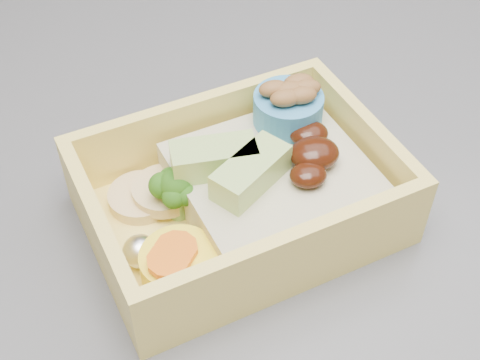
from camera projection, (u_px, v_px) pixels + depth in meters
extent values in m
cube|color=#313236|center=(3.00, 242.00, 0.49)|extent=(1.24, 0.84, 0.04)
cube|color=#FFE169|center=(240.00, 215.00, 0.47)|extent=(0.24, 0.20, 0.01)
cube|color=#FFE169|center=(198.00, 125.00, 0.50)|extent=(0.20, 0.06, 0.05)
cube|color=#FFE169|center=(291.00, 260.00, 0.41)|extent=(0.20, 0.06, 0.05)
cube|color=#FFE169|center=(362.00, 142.00, 0.48)|extent=(0.04, 0.13, 0.05)
cube|color=#FFE169|center=(100.00, 236.00, 0.42)|extent=(0.04, 0.13, 0.05)
cube|color=tan|center=(272.00, 183.00, 0.47)|extent=(0.15, 0.14, 0.03)
ellipsoid|color=black|center=(314.00, 154.00, 0.45)|extent=(0.04, 0.04, 0.02)
ellipsoid|color=black|center=(309.00, 134.00, 0.47)|extent=(0.03, 0.03, 0.02)
ellipsoid|color=black|center=(308.00, 175.00, 0.44)|extent=(0.03, 0.03, 0.01)
cube|color=#ACD16D|center=(251.00, 172.00, 0.44)|extent=(0.06, 0.06, 0.02)
cube|color=#ACD16D|center=(214.00, 158.00, 0.45)|extent=(0.06, 0.03, 0.02)
cylinder|color=#739F55|center=(178.00, 205.00, 0.46)|extent=(0.01, 0.01, 0.02)
sphere|color=#2B6216|center=(176.00, 185.00, 0.45)|extent=(0.02, 0.02, 0.02)
sphere|color=#2B6216|center=(186.00, 178.00, 0.45)|extent=(0.02, 0.02, 0.02)
sphere|color=#2B6216|center=(162.00, 185.00, 0.45)|extent=(0.02, 0.02, 0.02)
sphere|color=#2B6216|center=(185.00, 195.00, 0.44)|extent=(0.02, 0.02, 0.02)
sphere|color=#2B6216|center=(174.00, 197.00, 0.44)|extent=(0.02, 0.02, 0.02)
sphere|color=#2B6216|center=(170.00, 179.00, 0.46)|extent=(0.02, 0.02, 0.02)
cylinder|color=yellow|center=(180.00, 266.00, 0.42)|extent=(0.05, 0.05, 0.02)
cylinder|color=orange|center=(176.00, 249.00, 0.41)|extent=(0.03, 0.03, 0.00)
cylinder|color=orange|center=(169.00, 261.00, 0.41)|extent=(0.03, 0.03, 0.00)
cylinder|color=tan|center=(140.00, 197.00, 0.47)|extent=(0.05, 0.05, 0.01)
cylinder|color=tan|center=(164.00, 191.00, 0.47)|extent=(0.05, 0.05, 0.01)
ellipsoid|color=silver|center=(183.00, 167.00, 0.49)|extent=(0.02, 0.02, 0.02)
ellipsoid|color=silver|center=(140.00, 251.00, 0.43)|extent=(0.02, 0.02, 0.02)
cylinder|color=#3B8ECA|center=(288.00, 109.00, 0.48)|extent=(0.05, 0.05, 0.02)
ellipsoid|color=brown|center=(289.00, 90.00, 0.47)|extent=(0.02, 0.02, 0.01)
ellipsoid|color=brown|center=(299.00, 82.00, 0.47)|extent=(0.02, 0.02, 0.01)
ellipsoid|color=brown|center=(274.00, 89.00, 0.47)|extent=(0.02, 0.02, 0.01)
ellipsoid|color=brown|center=(301.00, 95.00, 0.46)|extent=(0.02, 0.02, 0.01)
ellipsoid|color=brown|center=(285.00, 98.00, 0.46)|extent=(0.02, 0.02, 0.01)
ellipsoid|color=brown|center=(306.00, 88.00, 0.47)|extent=(0.02, 0.02, 0.01)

